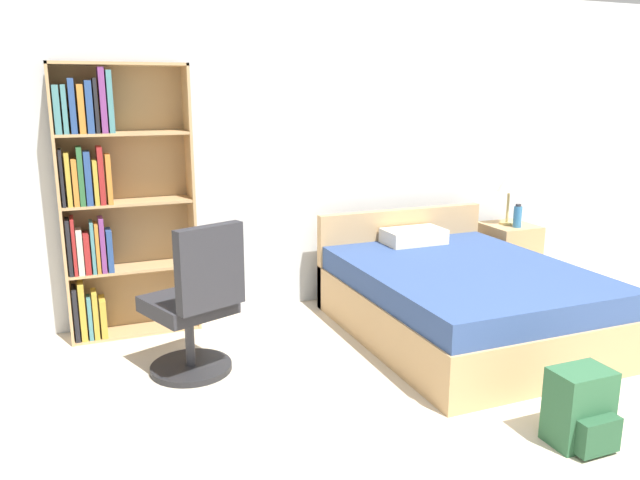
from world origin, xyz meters
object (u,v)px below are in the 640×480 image
bookshelf (108,201)px  water_bottle (518,216)px  nightstand (508,256)px  backpack_green (581,409)px  table_lamp (509,183)px  office_chair (196,307)px  bed (458,298)px

bookshelf → water_bottle: bearing=-4.1°
nightstand → backpack_green: (-1.37, -2.32, -0.10)m
table_lamp → backpack_green: size_ratio=1.22×
table_lamp → backpack_green: table_lamp is taller
water_bottle → backpack_green: water_bottle is taller
office_chair → water_bottle: office_chair is taller
water_bottle → table_lamp: bearing=89.5°
bookshelf → backpack_green: (2.09, -2.45, -0.82)m
bed → table_lamp: bearing=38.0°
bookshelf → office_chair: bookshelf is taller
bookshelf → bed: size_ratio=1.00×
water_bottle → bed: bearing=-147.1°
bed → table_lamp: (1.07, 0.84, 0.69)m
bed → nightstand: 1.35m
bed → water_bottle: 1.34m
bookshelf → office_chair: 1.15m
bookshelf → table_lamp: 3.45m
office_chair → bed: bearing=-0.5°
bed → bookshelf: bearing=158.5°
backpack_green → nightstand: bearing=59.6°
bed → office_chair: office_chair is taller
table_lamp → water_bottle: (-0.00, -0.14, -0.28)m
water_bottle → office_chair: bearing=-167.4°
bookshelf → nightstand: (3.46, -0.13, -0.72)m
office_chair → water_bottle: bearing=12.6°
office_chair → water_bottle: (3.02, 0.68, 0.23)m
office_chair → table_lamp: (3.02, 0.82, 0.51)m
bed → table_lamp: 1.52m
bookshelf → bed: (2.37, -0.94, -0.73)m
bed → backpack_green: 1.55m
bookshelf → bed: bearing=-21.5°
bookshelf → backpack_green: 3.33m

